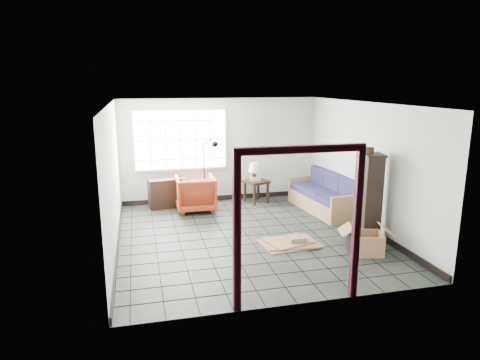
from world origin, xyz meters
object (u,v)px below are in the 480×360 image
object	(u,v)px
futon_sofa	(325,197)
armchair	(195,192)
tall_shelf	(370,198)
side_table	(256,184)

from	to	relation	value
futon_sofa	armchair	size ratio (longest dim) A/B	2.33
tall_shelf	armchair	bearing A→B (deg)	146.54
side_table	tall_shelf	size ratio (longest dim) A/B	0.39
armchair	side_table	size ratio (longest dim) A/B	1.37
futon_sofa	tall_shelf	xyz separation A→B (m)	(-0.06, -2.09, 0.54)
armchair	side_table	bearing A→B (deg)	-167.87
side_table	tall_shelf	world-z (taller)	tall_shelf
futon_sofa	side_table	bearing A→B (deg)	136.62
armchair	side_table	xyz separation A→B (m)	(1.59, 0.33, 0.01)
futon_sofa	armchair	distance (m)	3.07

